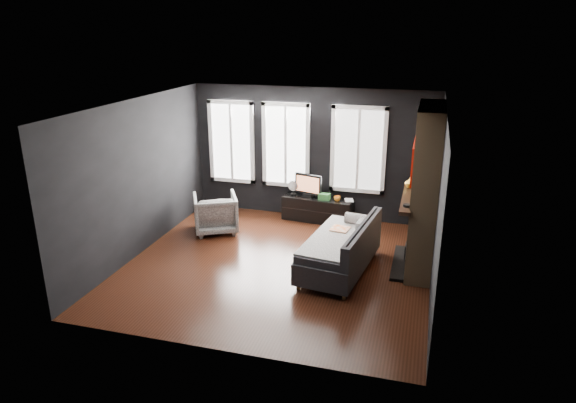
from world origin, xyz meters
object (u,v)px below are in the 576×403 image
(monitor, at_px, (308,184))
(mug, at_px, (337,198))
(armchair, at_px, (215,211))
(book, at_px, (345,195))
(media_console, at_px, (318,209))
(sofa, at_px, (340,246))
(mantel_vase, at_px, (410,182))

(monitor, distance_m, mug, 0.67)
(armchair, height_order, book, armchair)
(media_console, relative_size, monitor, 2.39)
(sofa, bearing_deg, book, 105.15)
(media_console, height_order, mug, mug)
(mug, height_order, book, book)
(mantel_vase, bearing_deg, monitor, 149.69)
(monitor, bearing_deg, book, 11.43)
(armchair, distance_m, monitor, 1.98)
(armchair, xyz_separation_m, monitor, (1.59, 1.13, 0.35))
(armchair, distance_m, mantel_vase, 3.77)
(sofa, height_order, monitor, monitor)
(armchair, distance_m, mug, 2.44)
(book, bearing_deg, mantel_vase, -41.77)
(media_console, distance_m, mantel_vase, 2.45)
(armchair, relative_size, mug, 6.38)
(book, bearing_deg, monitor, 175.83)
(sofa, bearing_deg, media_console, 119.13)
(monitor, height_order, book, monitor)
(armchair, distance_m, book, 2.60)
(sofa, bearing_deg, mantel_vase, 50.55)
(armchair, height_order, mug, armchair)
(book, bearing_deg, mug, -156.95)
(armchair, height_order, media_console, armchair)
(armchair, relative_size, book, 3.67)
(armchair, relative_size, media_console, 0.57)
(sofa, height_order, mantel_vase, mantel_vase)
(sofa, xyz_separation_m, armchair, (-2.64, 1.02, -0.01))
(sofa, relative_size, mantel_vase, 10.18)
(book, height_order, mantel_vase, mantel_vase)
(monitor, relative_size, book, 2.67)
(book, relative_size, mantel_vase, 1.16)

